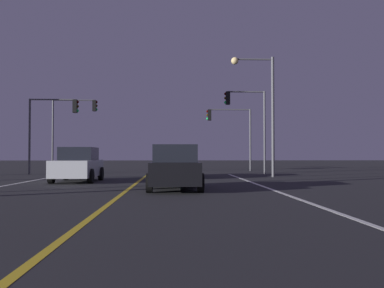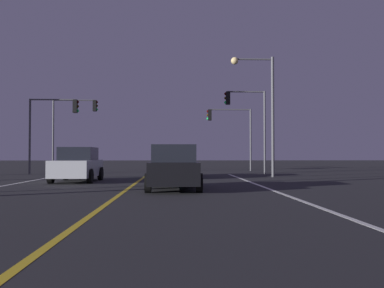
% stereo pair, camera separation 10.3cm
% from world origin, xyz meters
% --- Properties ---
extents(lane_edge_right, '(0.16, 35.58, 0.01)m').
position_xyz_m(lane_edge_right, '(5.49, 11.79, 0.00)').
color(lane_edge_right, silver).
rests_on(lane_edge_right, ground).
extents(lane_center_divider, '(0.16, 35.58, 0.01)m').
position_xyz_m(lane_center_divider, '(0.00, 11.79, 0.00)').
color(lane_center_divider, gold).
rests_on(lane_center_divider, ground).
extents(car_ahead_far, '(2.02, 4.30, 1.70)m').
position_xyz_m(car_ahead_far, '(2.03, 25.53, 0.82)').
color(car_ahead_far, black).
rests_on(car_ahead_far, ground).
extents(car_oncoming, '(2.02, 4.30, 1.70)m').
position_xyz_m(car_oncoming, '(-2.99, 22.08, 0.82)').
color(car_oncoming, black).
rests_on(car_oncoming, ground).
extents(car_lead_same_lane, '(2.02, 4.30, 1.70)m').
position_xyz_m(car_lead_same_lane, '(1.79, 17.07, 0.82)').
color(car_lead_same_lane, black).
rests_on(car_lead_same_lane, ground).
extents(traffic_light_near_right, '(2.89, 0.36, 5.76)m').
position_xyz_m(traffic_light_near_right, '(6.74, 30.08, 4.24)').
color(traffic_light_near_right, '#4C4C51').
rests_on(traffic_light_near_right, ground).
extents(traffic_light_near_left, '(3.38, 0.36, 5.14)m').
position_xyz_m(traffic_light_near_left, '(-6.42, 30.08, 3.85)').
color(traffic_light_near_left, '#4C4C51').
rests_on(traffic_light_near_left, ground).
extents(traffic_light_far_right, '(3.71, 0.36, 5.10)m').
position_xyz_m(traffic_light_far_right, '(6.24, 35.58, 3.83)').
color(traffic_light_far_right, '#4C4C51').
rests_on(traffic_light_far_right, ground).
extents(traffic_light_far_left, '(3.66, 0.36, 5.81)m').
position_xyz_m(traffic_light_far_left, '(-6.36, 35.58, 4.32)').
color(traffic_light_far_left, '#4C4C51').
rests_on(traffic_light_far_left, ground).
extents(street_lamp_right_far, '(2.59, 0.44, 7.19)m').
position_xyz_m(street_lamp_right_far, '(7.01, 25.91, 4.66)').
color(street_lamp_right_far, '#4C4C51').
rests_on(street_lamp_right_far, ground).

